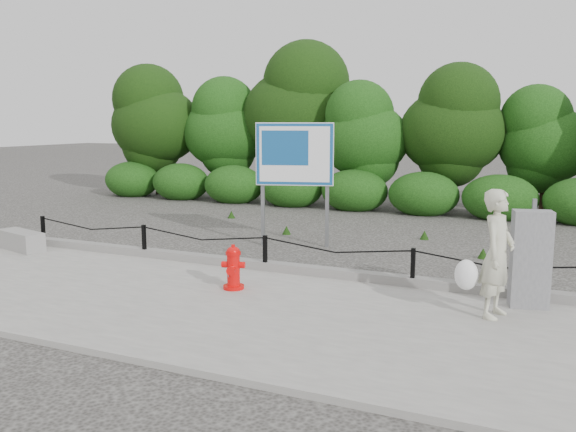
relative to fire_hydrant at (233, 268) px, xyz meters
The scene contains 10 objects.
ground 1.29m from the fire_hydrant, 93.62° to the left, with size 90.00×90.00×0.00m, color #2D2B28.
sidewalk 0.86m from the fire_hydrant, 95.64° to the right, with size 14.00×4.00×0.08m, color gray.
curb 1.30m from the fire_hydrant, 93.47° to the left, with size 14.00×0.22×0.14m, color slate.
chain_barrier 1.22m from the fire_hydrant, 93.62° to the left, with size 10.06×0.06×0.60m.
treeline 10.42m from the fire_hydrant, 91.48° to the left, with size 20.52×3.79×4.96m.
fire_hydrant is the anchor object (origin of this frame).
pedestrian 3.73m from the fire_hydrant, ahead, with size 0.76×0.68×1.65m.
concrete_block 5.21m from the fire_hydrant, behind, with size 1.14×0.40×0.37m, color gray.
utility_cabinet 4.19m from the fire_hydrant, 12.20° to the left, with size 0.56×0.42×1.46m.
advertising_sign 3.86m from the fire_hydrant, 99.15° to the left, with size 1.54×0.54×2.54m.
Camera 1 is at (4.48, -8.96, 2.59)m, focal length 38.00 mm.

